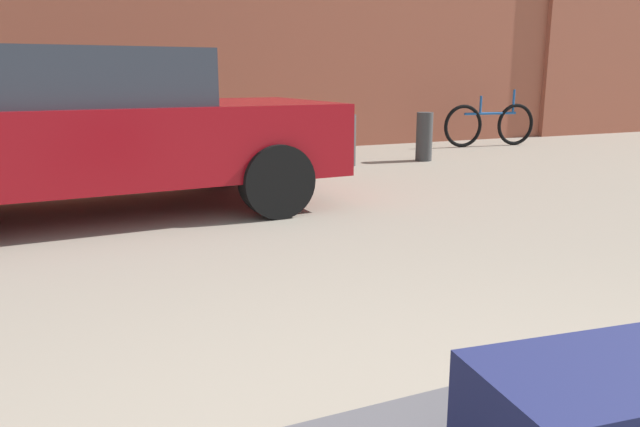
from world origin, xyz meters
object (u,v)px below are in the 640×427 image
object	(u,v)px
duffel_bag_navy_rear_left	(614,427)
parked_car	(79,128)
bollard_kerb_mid	(424,137)
bollard_kerb_near	(347,140)
bicycle_leaning	(490,125)

from	to	relation	value
duffel_bag_navy_rear_left	parked_car	bearing A→B (deg)	106.48
duffel_bag_navy_rear_left	bollard_kerb_mid	size ratio (longest dim) A/B	0.88
duffel_bag_navy_rear_left	parked_car	size ratio (longest dim) A/B	0.14
duffel_bag_navy_rear_left	bollard_kerb_near	distance (m)	7.01
bollard_kerb_mid	bicycle_leaning	bearing A→B (deg)	27.66
bicycle_leaning	bollard_kerb_mid	distance (m)	2.30
bollard_kerb_near	bollard_kerb_mid	world-z (taller)	same
parked_car	bicycle_leaning	distance (m)	7.25
duffel_bag_navy_rear_left	parked_car	xyz separation A→B (m)	(-0.82, 4.81, 0.28)
bicycle_leaning	bollard_kerb_mid	bearing A→B (deg)	-152.34
parked_car	bollard_kerb_near	bearing A→B (deg)	26.36
duffel_bag_navy_rear_left	parked_car	world-z (taller)	parked_car
bollard_kerb_near	bollard_kerb_mid	distance (m)	1.23
duffel_bag_navy_rear_left	bollard_kerb_mid	xyz separation A→B (m)	(3.83, 6.51, -0.14)
bollard_kerb_near	parked_car	bearing A→B (deg)	-153.64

